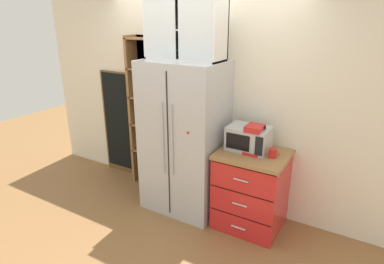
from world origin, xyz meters
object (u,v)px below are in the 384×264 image
coffee_maker (255,139)px  bottle_green (256,141)px  microwave (249,138)px  mug_red (273,153)px  refrigerator (185,138)px  chalkboard_menu (120,124)px

coffee_maker → bottle_green: bearing=90.0°
coffee_maker → microwave: bearing=153.0°
mug_red → coffee_maker: bearing=172.9°
refrigerator → mug_red: bearing=0.5°
microwave → bottle_green: microwave is taller
refrigerator → bottle_green: bearing=5.7°
coffee_maker → bottle_green: size_ratio=1.23×
refrigerator → coffee_maker: size_ratio=5.85×
bottle_green → chalkboard_menu: 2.19m
microwave → mug_red: (0.29, -0.07, -0.08)m
microwave → bottle_green: (0.08, 0.01, -0.02)m
mug_red → chalkboard_menu: bearing=172.6°
mug_red → bottle_green: bearing=160.4°
coffee_maker → chalkboard_menu: bearing=172.6°
refrigerator → microwave: refrigerator is taller
microwave → mug_red: microwave is taller
bottle_green → microwave: bearing=-175.8°
refrigerator → bottle_green: refrigerator is taller
refrigerator → mug_red: 1.05m
microwave → bottle_green: bearing=4.2°
coffee_maker → mug_red: 0.24m
chalkboard_menu → mug_red: bearing=-7.4°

